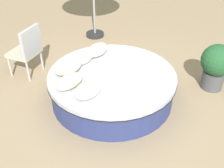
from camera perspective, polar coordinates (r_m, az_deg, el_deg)
name	(u,v)px	position (r m, az deg, el deg)	size (l,w,h in m)	color
ground_plane	(112,98)	(4.74, 0.00, -3.02)	(16.00, 16.00, 0.00)	#9E8466
round_bed	(112,86)	(4.58, 0.00, -0.45)	(2.12, 2.12, 0.51)	navy
throw_pillow_0	(97,50)	(4.95, -3.13, 7.16)	(0.51, 0.29, 0.21)	beige
throw_pillow_1	(82,58)	(4.75, -6.27, 5.37)	(0.41, 0.29, 0.16)	silver
throw_pillow_2	(68,66)	(4.49, -9.20, 3.66)	(0.53, 0.36, 0.22)	beige
throw_pillow_3	(69,81)	(4.18, -8.91, 0.57)	(0.50, 0.31, 0.16)	beige
throw_pillow_4	(88,90)	(3.94, -5.06, -1.20)	(0.48, 0.34, 0.19)	beige
patio_chair	(27,48)	(5.34, -17.34, 7.13)	(0.62, 0.60, 0.98)	#B7B7BC
planter	(216,65)	(5.09, 21.02, 3.82)	(0.56, 0.56, 0.85)	#4C4C51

